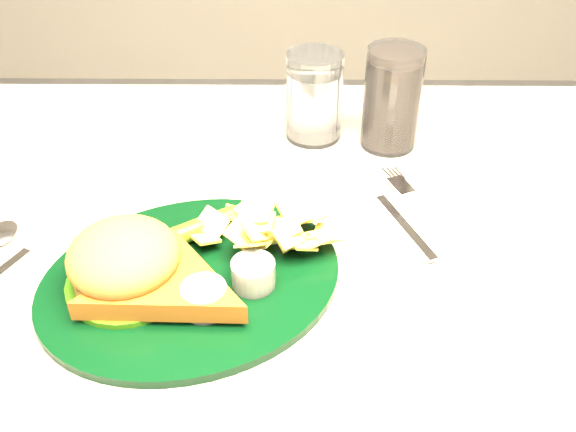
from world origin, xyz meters
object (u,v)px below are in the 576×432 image
Objects in this scene: dinner_plate at (189,257)px; cola_glass at (392,99)px; water_glass at (314,97)px; fork_napkin at (404,221)px.

dinner_plate is 0.36m from cola_glass.
dinner_plate is at bearing -129.84° from cola_glass.
water_glass is 0.88× the size of cola_glass.
water_glass reaches higher than dinner_plate.
cola_glass is (0.10, -0.02, 0.01)m from water_glass.
dinner_plate is 2.28× the size of cola_glass.
cola_glass reaches higher than fork_napkin.
cola_glass is 0.84× the size of fork_napkin.
water_glass reaches higher than fork_napkin.
cola_glass is at bearing -11.86° from water_glass.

